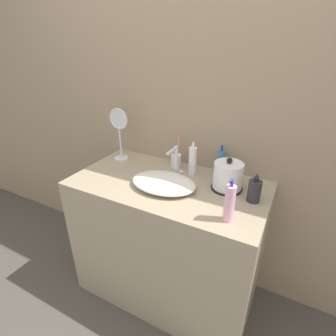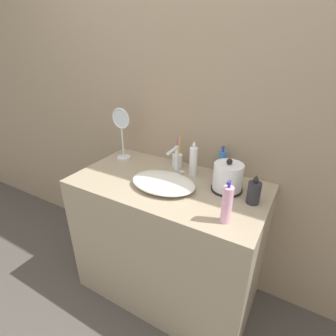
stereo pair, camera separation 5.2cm
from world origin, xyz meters
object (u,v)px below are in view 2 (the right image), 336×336
Objects in this scene: faucet at (177,161)px; mouthwash_bottle at (193,161)px; hand_cream_bottle at (254,192)px; toothbrush_cup at (177,160)px; shampoo_bottle at (227,205)px; vanity_mirror at (122,129)px; lotion_bottle at (222,163)px; electric_kettle at (228,178)px.

mouthwash_bottle is (0.08, 0.08, -0.01)m from faucet.
hand_cream_bottle is at bearing -18.43° from mouthwash_bottle.
shampoo_bottle reaches higher than toothbrush_cup.
vanity_mirror reaches higher than mouthwash_bottle.
lotion_bottle is at bearing 7.63° from vanity_mirror.
vanity_mirror is at bearing -178.99° from mouthwash_bottle.
vanity_mirror is (-0.71, -0.09, 0.13)m from lotion_bottle.
toothbrush_cup is 0.59m from hand_cream_bottle.
mouthwash_bottle is at bearing 132.89° from shampoo_bottle.
faucet is 0.54× the size of vanity_mirror.
shampoo_bottle is at bearing -68.04° from lotion_bottle.
electric_kettle is 0.26m from mouthwash_bottle.
shampoo_bottle reaches higher than faucet.
lotion_bottle is 0.86× the size of mouthwash_bottle.
shampoo_bottle reaches higher than electric_kettle.
shampoo_bottle is at bearing -47.11° from mouthwash_bottle.
faucet is at bearing -133.79° from mouthwash_bottle.
lotion_bottle is at bearing 5.38° from toothbrush_cup.
vanity_mirror reaches higher than hand_cream_bottle.
hand_cream_bottle is (0.49, -0.06, -0.05)m from faucet.
electric_kettle is at bearing 0.38° from faucet.
faucet is 0.49m from hand_cream_bottle.
toothbrush_cup is at bearing 161.17° from electric_kettle.
faucet is at bearing 145.47° from shampoo_bottle.
mouthwash_bottle reaches higher than electric_kettle.
hand_cream_bottle is at bearing -20.29° from electric_kettle.
toothbrush_cup is at bearing 9.28° from vanity_mirror.
vanity_mirror is at bearing 171.65° from faucet.
vanity_mirror is (-0.55, -0.01, 0.12)m from mouthwash_bottle.
faucet is 0.16m from toothbrush_cup.
mouthwash_bottle is at bearing -21.60° from toothbrush_cup.
faucet is at bearing 173.25° from hand_cream_bottle.
electric_kettle is 0.89× the size of toothbrush_cup.
lotion_bottle is at bearing 138.80° from hand_cream_bottle.
vanity_mirror reaches higher than lotion_bottle.
hand_cream_bottle is at bearing 72.38° from shampoo_bottle.
toothbrush_cup is at bearing 158.40° from mouthwash_bottle.
faucet is 0.29m from lotion_bottle.
electric_kettle is at bearing 159.71° from hand_cream_bottle.
faucet reaches higher than hand_cream_bottle.
shampoo_bottle is at bearing -41.16° from toothbrush_cup.
electric_kettle is 0.86× the size of mouthwash_bottle.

